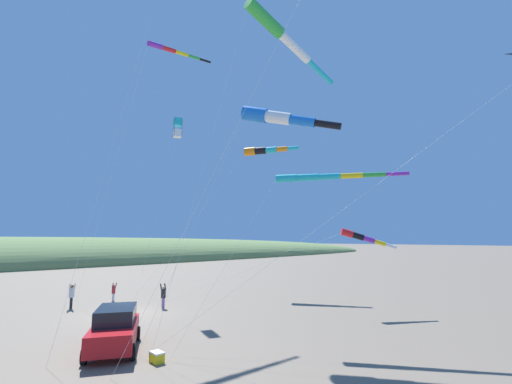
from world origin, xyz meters
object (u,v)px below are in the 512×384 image
person_child_green_jacket (72,294)px  person_child_grey_jacket (114,291)px  kite_windsock_small_distant (322,177)px  kite_box_teal_far_right (178,128)px  person_adult_flyer (163,295)px  kite_windsock_purple_drifting (276,117)px  kite_windsock_long_streamer_left (264,150)px  kite_windsock_striped_overhead (281,35)px  kite_windsock_long_streamer_right (361,237)px  kite_windsock_orange_high_right (172,51)px  parked_car (115,328)px  cooler_box (157,357)px

person_child_green_jacket → person_child_grey_jacket: 3.50m
kite_windsock_small_distant → kite_box_teal_far_right: bearing=-172.1°
person_adult_flyer → person_child_grey_jacket: (-5.35, -1.53, -0.17)m
person_child_grey_jacket → kite_windsock_purple_drifting: (15.10, 3.29, 11.47)m
kite_windsock_long_streamer_left → kite_windsock_purple_drifting: size_ratio=1.11×
person_child_grey_jacket → kite_windsock_small_distant: kite_windsock_small_distant is taller
kite_windsock_striped_overhead → kite_windsock_purple_drifting: kite_windsock_striped_overhead is taller
kite_windsock_long_streamer_right → kite_windsock_long_streamer_left: 15.56m
kite_windsock_orange_high_right → person_adult_flyer: bearing=152.7°
person_child_grey_jacket → kite_windsock_long_streamer_right: 19.87m
kite_windsock_striped_overhead → kite_windsock_orange_high_right: bearing=-172.7°
parked_car → cooler_box: 2.93m
kite_box_teal_far_right → kite_windsock_long_streamer_right: (11.53, 8.19, -8.92)m
person_child_green_jacket → person_child_grey_jacket: bearing=105.1°
kite_windsock_small_distant → parked_car: bearing=-118.0°
person_adult_flyer → kite_windsock_striped_overhead: 19.18m
kite_windsock_striped_overhead → kite_windsock_long_streamer_left: kite_windsock_striped_overhead is taller
parked_car → kite_windsock_long_streamer_right: (3.52, 15.70, 4.16)m
person_adult_flyer → person_child_grey_jacket: 5.57m
parked_car → kite_windsock_purple_drifting: 14.10m
person_child_grey_jacket → kite_windsock_orange_high_right: kite_windsock_orange_high_right is taller
parked_car → kite_windsock_long_streamer_right: 16.62m
kite_windsock_orange_high_right → kite_windsock_striped_overhead: bearing=7.3°
kite_windsock_orange_high_right → kite_windsock_long_streamer_left: 13.80m
parked_car → person_child_green_jacket: 11.65m
cooler_box → person_child_green_jacket: bearing=177.3°
cooler_box → kite_windsock_long_streamer_right: 15.81m
person_child_green_jacket → kite_windsock_purple_drifting: (14.20, 6.66, 11.24)m
kite_windsock_long_streamer_left → person_child_green_jacket: bearing=-99.2°
kite_box_teal_far_right → kite_windsock_orange_high_right: bearing=-42.6°
cooler_box → person_child_green_jacket: person_child_green_jacket is taller
cooler_box → parked_car: bearing=-166.1°
kite_box_teal_far_right → kite_windsock_long_streamer_right: 16.73m
person_adult_flyer → kite_windsock_small_distant: bearing=14.2°
kite_windsock_striped_overhead → kite_windsock_long_streamer_right: (-0.53, 8.70, -11.42)m
kite_windsock_long_streamer_left → person_adult_flyer: bearing=-81.9°
kite_box_teal_far_right → kite_windsock_small_distant: (12.96, 1.80, -5.57)m
person_child_green_jacket → person_child_grey_jacket: (-0.91, 3.37, -0.23)m
kite_box_teal_far_right → kite_windsock_small_distant: kite_box_teal_far_right is taller
cooler_box → person_child_grey_jacket: 15.77m
cooler_box → kite_windsock_small_distant: bearing=75.8°
cooler_box → person_adult_flyer: 11.37m
cooler_box → kite_box_teal_far_right: kite_box_teal_far_right is taller
cooler_box → kite_windsock_purple_drifting: 14.10m
person_adult_flyer → kite_windsock_long_streamer_left: (-1.72, 11.98, 13.27)m
person_child_green_jacket → kite_windsock_striped_overhead: 22.72m
kite_windsock_purple_drifting → person_adult_flyer: bearing=-169.8°
person_adult_flyer → kite_windsock_striped_overhead: (11.17, 0.74, 15.58)m
parked_car → person_child_grey_jacket: parked_car is taller
kite_windsock_long_streamer_left → kite_windsock_orange_high_right: bearing=-77.5°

